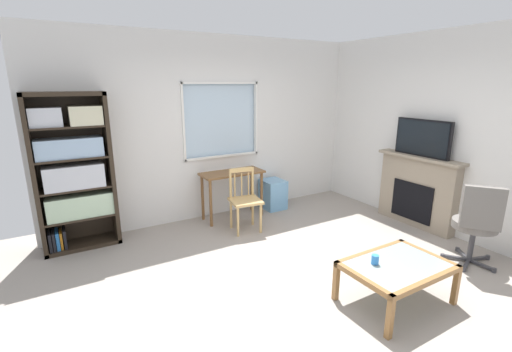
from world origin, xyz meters
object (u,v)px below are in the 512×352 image
Objects in this scene: bookshelf at (73,171)px; plastic_drawer_unit at (273,194)px; fireplace at (417,191)px; tv at (423,138)px; coffee_table at (397,269)px; office_chair at (477,221)px; desk_under_window at (232,180)px; wooden_chair at (245,199)px; sippy_cup at (375,259)px.

plastic_drawer_unit is at bearing -1.10° from bookshelf.
tv is (-0.02, 0.00, 0.79)m from fireplace.
tv is 2.40m from coffee_table.
office_chair is at bearing -113.80° from tv.
fireplace is (2.24, -1.63, -0.08)m from desk_under_window.
plastic_drawer_unit is 0.50× the size of coffee_table.
office_chair is at bearing -36.71° from bookshelf.
wooden_chair is 0.70× the size of fireplace.
sippy_cup is (-1.55, 0.09, -0.10)m from office_chair.
coffee_table is (-1.88, -1.16, -0.18)m from fireplace.
fireplace is at bearing 26.88° from sippy_cup.
bookshelf is 3.04m from plastic_drawer_unit.
bookshelf is 1.98× the size of office_chair.
sippy_cup is at bearing 176.55° from office_chair.
desk_under_window is 0.98× the size of office_chair.
wooden_chair reaches higher than coffee_table.
fireplace is 1.53× the size of tv.
bookshelf is at bearing 158.29° from tv.
wooden_chair is 1.05m from plastic_drawer_unit.
sippy_cup is (-0.19, 0.11, 0.10)m from coffee_table.
desk_under_window is at bearing 143.86° from fireplace.
coffee_table is (-0.44, -2.84, 0.11)m from plastic_drawer_unit.
sippy_cup is at bearing -50.29° from bookshelf.
fireplace is at bearing -49.33° from plastic_drawer_unit.
bookshelf is at bearing 177.16° from desk_under_window.
office_chair reaches higher than plastic_drawer_unit.
fireplace is (2.30, -1.12, 0.07)m from wooden_chair.
bookshelf reaches higher than wooden_chair.
coffee_table is at bearing -179.33° from office_chair.
bookshelf is 4.03× the size of plastic_drawer_unit.
bookshelf reaches higher than desk_under_window.
wooden_chair is at bearing -96.90° from desk_under_window.
fireplace is 1.30× the size of coffee_table.
tv reaches higher than sippy_cup.
wooden_chair is at bearing 100.38° from coffee_table.
plastic_drawer_unit is 2.99m from office_chair.
sippy_cup is (-2.05, -1.05, -0.86)m from tv.
coffee_table is (-1.36, -0.02, -0.20)m from office_chair.
plastic_drawer_unit is (0.85, 0.56, -0.22)m from wooden_chair.
fireplace is 1.28× the size of office_chair.
coffee_table is 0.24m from sippy_cup.
wooden_chair is at bearing -146.49° from plastic_drawer_unit.
sippy_cup reaches higher than plastic_drawer_unit.
coffee_table is 10.96× the size of sippy_cup.
desk_under_window is 3.26m from office_chair.
sippy_cup is (2.32, -2.79, -0.56)m from bookshelf.
wooden_chair is 2.18m from sippy_cup.
sippy_cup is at bearing -84.02° from wooden_chair.
fireplace reaches higher than wooden_chair.
plastic_drawer_unit is 2.24m from fireplace.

